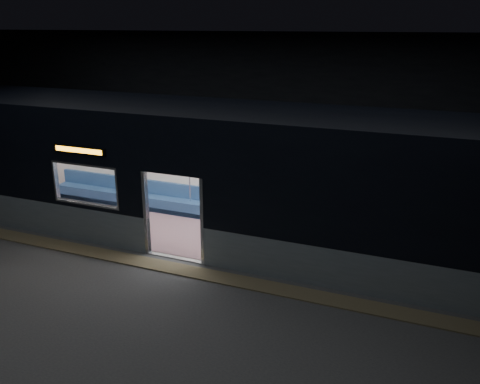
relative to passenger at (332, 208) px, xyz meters
The scene contains 7 objects.
station_floor 4.78m from the passenger, 131.07° to the right, with size 24.00×14.00×0.01m, color #47494C.
station_envelope 5.49m from the passenger, 131.07° to the right, with size 24.00×14.00×5.00m.
tactile_strip 4.38m from the passenger, 135.89° to the right, with size 22.80×0.50×0.03m, color #8C7F59.
metro_car 3.40m from the passenger, 162.03° to the right, with size 18.00×3.04×3.35m.
passenger is the anchor object (origin of this frame).
handbag 0.28m from the passenger, 92.53° to the right, with size 0.32×0.28×0.16m, color black.
transit_map 1.97m from the passenger, behind, with size 0.94×0.03×0.61m, color white.
Camera 1 is at (5.52, -8.36, 5.24)m, focal length 38.00 mm.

